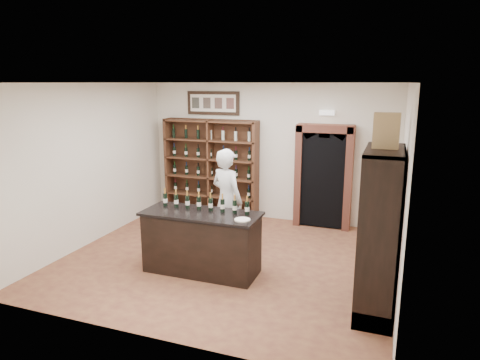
# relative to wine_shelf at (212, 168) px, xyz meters

# --- Properties ---
(floor) EXTENTS (5.50, 5.50, 0.00)m
(floor) POSITION_rel_wine_shelf_xyz_m (1.30, -2.33, -1.10)
(floor) COLOR #906039
(floor) RESTS_ON ground
(ceiling) EXTENTS (5.50, 5.50, 0.00)m
(ceiling) POSITION_rel_wine_shelf_xyz_m (1.30, -2.33, 1.90)
(ceiling) COLOR white
(ceiling) RESTS_ON wall_back
(wall_back) EXTENTS (5.50, 0.04, 3.00)m
(wall_back) POSITION_rel_wine_shelf_xyz_m (1.30, 0.17, 0.40)
(wall_back) COLOR silver
(wall_back) RESTS_ON ground
(wall_left) EXTENTS (0.04, 5.00, 3.00)m
(wall_left) POSITION_rel_wine_shelf_xyz_m (-1.45, -2.33, 0.40)
(wall_left) COLOR silver
(wall_left) RESTS_ON ground
(wall_right) EXTENTS (0.04, 5.00, 3.00)m
(wall_right) POSITION_rel_wine_shelf_xyz_m (4.05, -2.33, 0.40)
(wall_right) COLOR silver
(wall_right) RESTS_ON ground
(wine_shelf) EXTENTS (2.20, 0.38, 2.20)m
(wine_shelf) POSITION_rel_wine_shelf_xyz_m (0.00, 0.00, 0.00)
(wine_shelf) COLOR #50311B
(wine_shelf) RESTS_ON ground
(framed_picture) EXTENTS (1.25, 0.04, 0.52)m
(framed_picture) POSITION_rel_wine_shelf_xyz_m (0.00, 0.14, 1.45)
(framed_picture) COLOR black
(framed_picture) RESTS_ON wall_back
(arched_doorway) EXTENTS (1.17, 0.35, 2.17)m
(arched_doorway) POSITION_rel_wine_shelf_xyz_m (2.55, -0.00, 0.04)
(arched_doorway) COLOR black
(arched_doorway) RESTS_ON ground
(emergency_light) EXTENTS (0.30, 0.10, 0.10)m
(emergency_light) POSITION_rel_wine_shelf_xyz_m (2.55, 0.09, 1.30)
(emergency_light) COLOR white
(emergency_light) RESTS_ON wall_back
(tasting_counter) EXTENTS (1.88, 0.78, 1.00)m
(tasting_counter) POSITION_rel_wine_shelf_xyz_m (1.10, -2.93, -0.61)
(tasting_counter) COLOR black
(tasting_counter) RESTS_ON ground
(counter_bottle_0) EXTENTS (0.07, 0.07, 0.30)m
(counter_bottle_0) POSITION_rel_wine_shelf_xyz_m (0.38, -2.79, 0.01)
(counter_bottle_0) COLOR black
(counter_bottle_0) RESTS_ON tasting_counter
(counter_bottle_1) EXTENTS (0.07, 0.07, 0.30)m
(counter_bottle_1) POSITION_rel_wine_shelf_xyz_m (0.59, -2.79, 0.01)
(counter_bottle_1) COLOR black
(counter_bottle_1) RESTS_ON tasting_counter
(counter_bottle_2) EXTENTS (0.07, 0.07, 0.30)m
(counter_bottle_2) POSITION_rel_wine_shelf_xyz_m (0.79, -2.79, 0.01)
(counter_bottle_2) COLOR black
(counter_bottle_2) RESTS_ON tasting_counter
(counter_bottle_3) EXTENTS (0.07, 0.07, 0.30)m
(counter_bottle_3) POSITION_rel_wine_shelf_xyz_m (1.00, -2.79, 0.01)
(counter_bottle_3) COLOR black
(counter_bottle_3) RESTS_ON tasting_counter
(counter_bottle_4) EXTENTS (0.07, 0.07, 0.30)m
(counter_bottle_4) POSITION_rel_wine_shelf_xyz_m (1.20, -2.79, 0.01)
(counter_bottle_4) COLOR black
(counter_bottle_4) RESTS_ON tasting_counter
(counter_bottle_5) EXTENTS (0.07, 0.07, 0.30)m
(counter_bottle_5) POSITION_rel_wine_shelf_xyz_m (1.41, -2.79, 0.01)
(counter_bottle_5) COLOR black
(counter_bottle_5) RESTS_ON tasting_counter
(counter_bottle_6) EXTENTS (0.07, 0.07, 0.30)m
(counter_bottle_6) POSITION_rel_wine_shelf_xyz_m (1.61, -2.79, 0.01)
(counter_bottle_6) COLOR black
(counter_bottle_6) RESTS_ON tasting_counter
(counter_bottle_7) EXTENTS (0.07, 0.07, 0.30)m
(counter_bottle_7) POSITION_rel_wine_shelf_xyz_m (1.82, -2.79, 0.01)
(counter_bottle_7) COLOR black
(counter_bottle_7) RESTS_ON tasting_counter
(side_cabinet) EXTENTS (0.48, 1.20, 2.20)m
(side_cabinet) POSITION_rel_wine_shelf_xyz_m (3.82, -3.23, -0.35)
(side_cabinet) COLOR black
(side_cabinet) RESTS_ON ground
(shopkeeper) EXTENTS (0.81, 0.68, 1.88)m
(shopkeeper) POSITION_rel_wine_shelf_xyz_m (1.14, -1.92, -0.16)
(shopkeeper) COLOR silver
(shopkeeper) RESTS_ON ground
(plate) EXTENTS (0.24, 0.24, 0.02)m
(plate) POSITION_rel_wine_shelf_xyz_m (1.85, -3.08, -0.09)
(plate) COLOR silver
(plate) RESTS_ON tasting_counter
(wine_crate) EXTENTS (0.32, 0.14, 0.44)m
(wine_crate) POSITION_rel_wine_shelf_xyz_m (3.78, -3.22, 1.32)
(wine_crate) COLOR tan
(wine_crate) RESTS_ON side_cabinet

